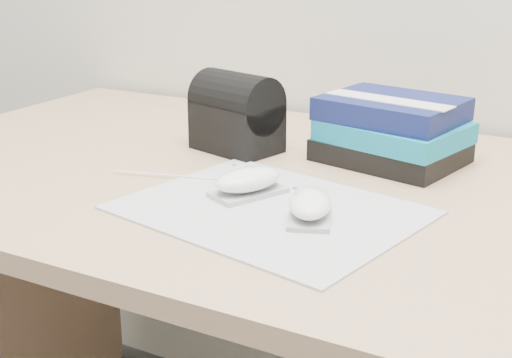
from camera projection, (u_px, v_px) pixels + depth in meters
The scene contains 7 objects.
desk at pixel (352, 310), 1.17m from camera, with size 1.60×0.80×0.73m.
mousepad at pixel (270, 210), 0.96m from camera, with size 0.38×0.29×0.00m, color #9999A1.
mouse_rear at pixel (248, 182), 1.00m from camera, with size 0.10×0.12×0.04m.
mouse_front at pixel (310, 206), 0.92m from camera, with size 0.09×0.11×0.04m.
usb_cable at pixel (177, 176), 1.08m from camera, with size 0.00×0.00×0.21m, color white.
book_stack at pixel (392, 130), 1.15m from camera, with size 0.25×0.22×0.11m.
pouch at pixel (237, 113), 1.21m from camera, with size 0.16×0.13×0.14m.
Camera 1 is at (0.36, 0.65, 1.08)m, focal length 50.00 mm.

